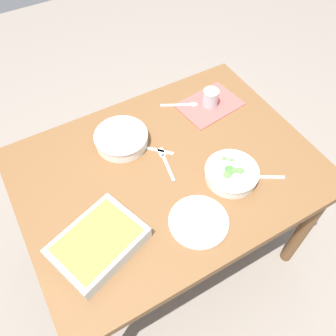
% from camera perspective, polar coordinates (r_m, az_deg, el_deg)
% --- Properties ---
extents(ground_plane, '(6.00, 6.00, 0.00)m').
position_cam_1_polar(ground_plane, '(2.07, 0.00, -12.40)').
color(ground_plane, slate).
extents(dining_table, '(1.20, 0.90, 0.74)m').
position_cam_1_polar(dining_table, '(1.50, 0.00, -2.06)').
color(dining_table, brown).
rests_on(dining_table, ground_plane).
extents(placemat, '(0.30, 0.23, 0.00)m').
position_cam_1_polar(placemat, '(1.69, 6.78, 10.19)').
color(placemat, '#B24C47').
rests_on(placemat, dining_table).
extents(stew_bowl, '(0.23, 0.23, 0.06)m').
position_cam_1_polar(stew_bowl, '(1.50, -7.58, 4.83)').
color(stew_bowl, white).
rests_on(stew_bowl, dining_table).
extents(broccoli_bowl, '(0.21, 0.21, 0.07)m').
position_cam_1_polar(broccoli_bowl, '(1.40, 10.27, -0.79)').
color(broccoli_bowl, white).
rests_on(broccoli_bowl, dining_table).
extents(baking_dish, '(0.36, 0.31, 0.06)m').
position_cam_1_polar(baking_dish, '(1.24, -11.29, -11.84)').
color(baking_dish, silver).
rests_on(baking_dish, dining_table).
extents(drink_cup, '(0.07, 0.07, 0.08)m').
position_cam_1_polar(drink_cup, '(1.66, 6.90, 11.11)').
color(drink_cup, '#B2BCC6').
rests_on(drink_cup, dining_table).
extents(side_plate, '(0.22, 0.22, 0.01)m').
position_cam_1_polar(side_plate, '(1.29, 4.98, -8.67)').
color(side_plate, silver).
rests_on(side_plate, dining_table).
extents(spoon_by_stew, '(0.14, 0.14, 0.01)m').
position_cam_1_polar(spoon_by_stew, '(1.49, -3.30, 3.27)').
color(spoon_by_stew, silver).
rests_on(spoon_by_stew, dining_table).
extents(spoon_by_broccoli, '(0.16, 0.11, 0.01)m').
position_cam_1_polar(spoon_by_broccoli, '(1.44, 14.16, -1.42)').
color(spoon_by_broccoli, silver).
rests_on(spoon_by_broccoli, dining_table).
extents(spoon_spare, '(0.16, 0.10, 0.01)m').
position_cam_1_polar(spoon_spare, '(1.67, 2.72, 10.23)').
color(spoon_spare, silver).
rests_on(spoon_spare, dining_table).
extents(fork_on_table, '(0.05, 0.18, 0.01)m').
position_cam_1_polar(fork_on_table, '(1.44, -0.43, 1.05)').
color(fork_on_table, silver).
rests_on(fork_on_table, dining_table).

